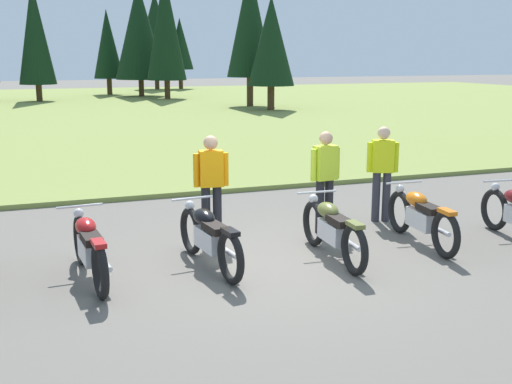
% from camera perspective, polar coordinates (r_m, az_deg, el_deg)
% --- Properties ---
extents(ground_plane, '(140.00, 140.00, 0.00)m').
position_cam_1_polar(ground_plane, '(8.94, 1.33, -6.42)').
color(ground_plane, '#605B54').
extents(grass_moorland, '(80.00, 44.00, 0.10)m').
position_cam_1_polar(grass_moorland, '(34.70, -15.06, 7.21)').
color(grass_moorland, olive).
rests_on(grass_moorland, ground).
extents(forest_treeline, '(32.86, 28.84, 8.56)m').
position_cam_1_polar(forest_treeline, '(41.43, -20.19, 13.79)').
color(forest_treeline, '#47331E').
rests_on(forest_treeline, ground).
extents(motorcycle_red, '(0.62, 2.10, 0.88)m').
position_cam_1_polar(motorcycle_red, '(8.43, -14.88, -4.88)').
color(motorcycle_red, black).
rests_on(motorcycle_red, ground).
extents(motorcycle_black, '(0.62, 2.10, 0.88)m').
position_cam_1_polar(motorcycle_black, '(8.64, -4.29, -4.07)').
color(motorcycle_black, black).
rests_on(motorcycle_black, ground).
extents(motorcycle_olive, '(0.62, 2.10, 0.88)m').
position_cam_1_polar(motorcycle_olive, '(9.05, 6.93, -3.37)').
color(motorcycle_olive, black).
rests_on(motorcycle_olive, ground).
extents(motorcycle_orange, '(0.62, 2.10, 0.88)m').
position_cam_1_polar(motorcycle_orange, '(10.00, 14.72, -2.18)').
color(motorcycle_orange, black).
rests_on(motorcycle_orange, ground).
extents(rider_near_row_end, '(0.55, 0.26, 1.67)m').
position_cam_1_polar(rider_near_row_end, '(9.76, -4.08, 0.92)').
color(rider_near_row_end, black).
rests_on(rider_near_row_end, ground).
extents(rider_checking_bike, '(0.52, 0.33, 1.67)m').
position_cam_1_polar(rider_checking_bike, '(11.15, 11.38, 2.13)').
color(rider_checking_bike, '#2D2D38').
rests_on(rider_checking_bike, ground).
extents(rider_in_hivis_vest, '(0.54, 0.27, 1.67)m').
position_cam_1_polar(rider_in_hivis_vest, '(10.31, 6.27, 1.49)').
color(rider_in_hivis_vest, black).
rests_on(rider_in_hivis_vest, ground).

